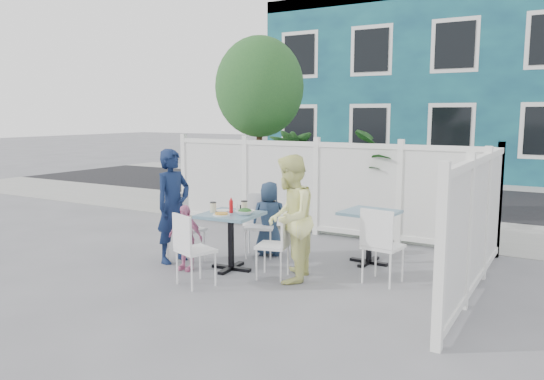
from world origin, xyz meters
The scene contains 30 objects.
ground centered at (0.00, 0.00, 0.00)m, with size 80.00×80.00×0.00m, color slate.
near_sidewalk centered at (0.00, 3.80, 0.01)m, with size 24.00×2.60×0.01m, color gray.
street centered at (0.00, 7.50, 0.00)m, with size 24.00×5.00×0.01m, color black.
far_sidewalk centered at (0.00, 10.60, 0.01)m, with size 24.00×1.60×0.01m, color gray.
building centered at (-0.50, 14.00, 3.00)m, with size 11.00×6.00×6.00m.
fence_back centered at (0.10, 2.40, 0.78)m, with size 5.86×0.08×1.60m.
fence_right centered at (3.00, 0.60, 0.78)m, with size 0.08×3.66×1.60m.
tree centered at (-1.60, 3.30, 2.59)m, with size 1.80×1.62×3.59m.
utility_cabinet centered at (-2.89, 4.00, 0.60)m, with size 0.65×0.46×1.20m, color gold.
potted_shrub_a centered at (-0.67, 3.10, 0.89)m, with size 0.99×0.99×1.77m, color #1B4822.
potted_shrub_b centered at (1.30, 3.00, 0.90)m, with size 1.62×1.41×1.80m, color #1B4822.
main_table centered at (0.03, -0.07, 0.59)m, with size 0.78×0.78×0.77m.
spare_table centered at (1.52, 1.14, 0.57)m, with size 0.76×0.76×0.74m.
chair_left centered at (-0.80, -0.08, 0.55)m, with size 0.48×0.50×0.95m.
chair_right centered at (0.76, -0.09, 0.50)m, with size 0.46×0.47×0.86m.
chair_back centered at (-0.02, 0.75, 0.53)m, with size 0.54×0.53×0.91m.
chair_near centered at (0.00, -0.90, 0.52)m, with size 0.52×0.51×0.89m.
chair_spare centered at (1.95, 0.33, 0.55)m, with size 0.48×0.47×0.94m.
man centered at (-0.89, -0.15, 0.80)m, with size 0.58×0.38×1.59m, color #101E41.
woman centered at (0.93, -0.09, 0.79)m, with size 0.77×0.60×1.58m, color #F0F544.
boy centered at (0.10, 0.82, 0.55)m, with size 0.54×0.35×1.10m, color #1F314B.
toddler centered at (-0.49, -0.38, 0.44)m, with size 0.52×0.22×0.88m, color pink.
plate_main centered at (0.01, -0.25, 0.77)m, with size 0.23×0.23×0.01m, color white.
plate_side centered at (-0.15, 0.00, 0.77)m, with size 0.21×0.21×0.01m, color white.
salad_bowl centered at (0.25, -0.06, 0.80)m, with size 0.24×0.24×0.06m, color white.
coffee_cup_a centered at (-0.22, -0.12, 0.83)m, with size 0.08×0.08×0.13m, color beige.
coffee_cup_b centered at (0.10, 0.15, 0.83)m, with size 0.09×0.09×0.13m, color beige.
ketchup_bottle centered at (0.02, -0.04, 0.85)m, with size 0.05×0.05×0.17m, color red.
salt_shaker centered at (-0.04, 0.18, 0.81)m, with size 0.03×0.03×0.08m, color white.
pepper_shaker centered at (0.00, 0.21, 0.80)m, with size 0.03×0.03×0.07m, color black.
Camera 1 is at (3.98, -5.75, 2.07)m, focal length 35.00 mm.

